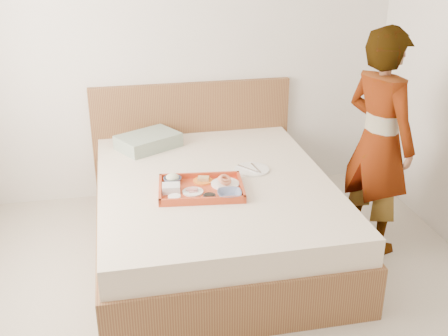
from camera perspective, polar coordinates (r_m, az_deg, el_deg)
name	(u,v)px	position (r m, az deg, el deg)	size (l,w,h in m)	color
wall_back	(180,39)	(4.43, -4.61, 13.25)	(3.50, 0.01, 2.60)	silver
bed	(214,213)	(3.85, -1.04, -4.74)	(1.65, 2.00, 0.53)	brown
headboard	(192,138)	(4.63, -3.30, 3.15)	(1.65, 0.06, 0.95)	brown
pillow	(148,141)	(4.29, -7.88, 2.79)	(0.45, 0.30, 0.11)	gray
tray	(201,188)	(3.54, -2.41, -2.10)	(0.54, 0.39, 0.05)	#B53817
prawn_plate	(225,184)	(3.61, 0.12, -1.65)	(0.19, 0.19, 0.01)	white
navy_bowl_big	(229,194)	(3.44, 0.58, -2.74)	(0.15, 0.15, 0.04)	navy
sauce_dish	(209,197)	(3.42, -1.53, -3.04)	(0.08, 0.08, 0.03)	black
meat_plate	(193,192)	(3.51, -3.26, -2.49)	(0.13, 0.13, 0.01)	white
bread_plate	(203,181)	(3.66, -2.20, -1.33)	(0.13, 0.13, 0.01)	orange
salad_bowl	(173,180)	(3.65, -5.38, -1.25)	(0.12, 0.12, 0.04)	navy
plastic_tub	(171,188)	(3.52, -5.53, -2.11)	(0.11, 0.09, 0.05)	silver
cheese_round	(174,198)	(3.42, -5.18, -3.12)	(0.08, 0.08, 0.03)	white
dinner_plate	(252,169)	(3.86, 2.91, -0.15)	(0.25, 0.25, 0.01)	white
person	(379,142)	(3.83, 15.81, 2.62)	(0.57, 0.37, 1.56)	silver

